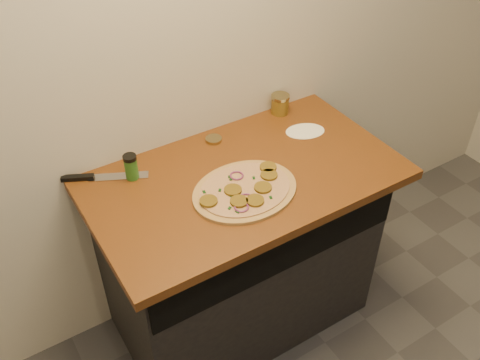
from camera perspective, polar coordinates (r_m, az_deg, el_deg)
cabinet at (r=2.38m, az=-0.04°, el=-7.78°), size 1.10×0.60×0.86m
countertop at (r=2.05m, az=0.40°, el=0.25°), size 1.20×0.70×0.04m
pizza at (r=1.95m, az=0.55°, el=-1.10°), size 0.42×0.42×0.03m
chefs_knife at (r=2.09m, az=-15.00°, el=0.29°), size 0.31×0.17×0.02m
mason_jar_lid at (r=2.21m, az=-2.83°, el=4.34°), size 0.09×0.09×0.01m
salsa_jar at (r=2.38m, az=4.30°, el=8.09°), size 0.08×0.08×0.09m
spice_shaker at (r=2.03m, az=-11.55°, el=1.39°), size 0.05×0.05×0.10m
flour_spill at (r=2.29m, az=6.96°, el=5.20°), size 0.21×0.21×0.00m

